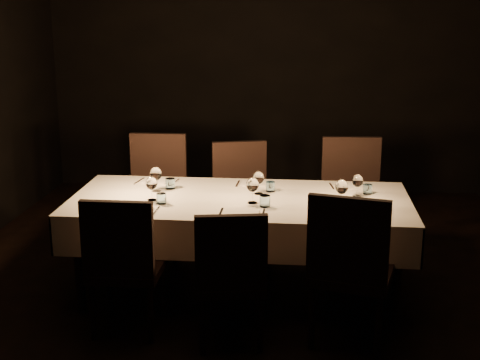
# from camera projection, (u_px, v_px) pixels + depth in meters

# --- Properties ---
(room) EXTENTS (5.01, 6.01, 3.01)m
(room) POSITION_uv_depth(u_px,v_px,m) (240.00, 99.00, 4.78)
(room) COLOR black
(room) RESTS_ON ground
(dining_table) EXTENTS (2.52, 1.12, 0.76)m
(dining_table) POSITION_uv_depth(u_px,v_px,m) (240.00, 207.00, 4.99)
(dining_table) COLOR black
(dining_table) RESTS_ON ground
(chair_near_left) EXTENTS (0.47, 0.47, 0.97)m
(chair_near_left) POSITION_uv_depth(u_px,v_px,m) (123.00, 260.00, 4.39)
(chair_near_left) COLOR black
(chair_near_left) RESTS_ON ground
(place_setting_near_left) EXTENTS (0.32, 0.40, 0.18)m
(place_setting_near_left) POSITION_uv_depth(u_px,v_px,m) (150.00, 195.00, 4.81)
(place_setting_near_left) COLOR beige
(place_setting_near_left) RESTS_ON dining_table
(chair_near_center) EXTENTS (0.51, 0.51, 0.93)m
(chair_near_center) POSITION_uv_depth(u_px,v_px,m) (230.00, 272.00, 4.24)
(chair_near_center) COLOR black
(chair_near_center) RESTS_ON ground
(place_setting_near_center) EXTENTS (0.34, 0.41, 0.19)m
(place_setting_near_center) POSITION_uv_depth(u_px,v_px,m) (252.00, 197.00, 4.74)
(place_setting_near_center) COLOR beige
(place_setting_near_center) RESTS_ON dining_table
(chair_near_right) EXTENTS (0.61, 0.61, 1.05)m
(chair_near_right) POSITION_uv_depth(u_px,v_px,m) (350.00, 264.00, 4.23)
(chair_near_right) COLOR black
(chair_near_right) RESTS_ON ground
(place_setting_near_right) EXTENTS (0.35, 0.41, 0.19)m
(place_setting_near_right) POSITION_uv_depth(u_px,v_px,m) (343.00, 199.00, 4.68)
(place_setting_near_right) COLOR beige
(place_setting_near_right) RESTS_ON dining_table
(chair_far_left) EXTENTS (0.51, 0.51, 1.05)m
(chair_far_left) POSITION_uv_depth(u_px,v_px,m) (156.00, 189.00, 5.91)
(chair_far_left) COLOR black
(chair_far_left) RESTS_ON ground
(place_setting_far_left) EXTENTS (0.36, 0.41, 0.19)m
(place_setting_far_left) POSITION_uv_depth(u_px,v_px,m) (159.00, 179.00, 5.23)
(place_setting_far_left) COLOR beige
(place_setting_far_left) RESTS_ON dining_table
(chair_far_center) EXTENTS (0.58, 0.58, 1.00)m
(chair_far_center) POSITION_uv_depth(u_px,v_px,m) (242.00, 195.00, 5.83)
(chair_far_center) COLOR black
(chair_far_center) RESTS_ON ground
(place_setting_far_center) EXTENTS (0.32, 0.40, 0.18)m
(place_setting_far_center) POSITION_uv_depth(u_px,v_px,m) (260.00, 182.00, 5.15)
(place_setting_far_center) COLOR beige
(place_setting_far_center) RESTS_ON dining_table
(chair_far_right) EXTENTS (0.53, 0.53, 1.05)m
(chair_far_right) POSITION_uv_depth(u_px,v_px,m) (352.00, 195.00, 5.74)
(chair_far_right) COLOR black
(chair_far_right) RESTS_ON ground
(place_setting_far_right) EXTENTS (0.32, 0.40, 0.17)m
(place_setting_far_right) POSITION_uv_depth(u_px,v_px,m) (357.00, 185.00, 5.09)
(place_setting_far_right) COLOR beige
(place_setting_far_right) RESTS_ON dining_table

